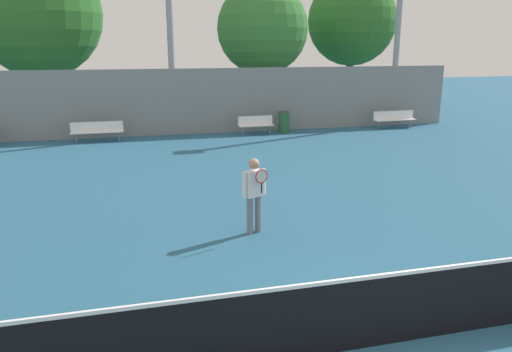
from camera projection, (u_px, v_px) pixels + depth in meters
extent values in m
plane|color=#285B7A|center=(387.00, 344.00, 6.90)|extent=(100.00, 100.00, 0.00)
cube|color=black|center=(389.00, 311.00, 6.77)|extent=(11.12, 0.03, 1.02)
cube|color=white|center=(392.00, 274.00, 6.63)|extent=(11.12, 0.04, 0.05)
cylinder|color=slate|center=(250.00, 215.00, 10.81)|extent=(0.14, 0.14, 0.83)
cylinder|color=slate|center=(258.00, 214.00, 10.93)|extent=(0.14, 0.14, 0.83)
cube|color=white|center=(254.00, 184.00, 10.69)|extent=(0.44, 0.32, 0.57)
cylinder|color=white|center=(244.00, 185.00, 10.56)|extent=(0.10, 0.10, 0.55)
cylinder|color=white|center=(263.00, 181.00, 10.83)|extent=(0.10, 0.10, 0.55)
sphere|color=tan|center=(254.00, 164.00, 10.58)|extent=(0.24, 0.24, 0.24)
cylinder|color=black|center=(262.00, 188.00, 10.48)|extent=(0.03, 0.03, 0.22)
torus|color=red|center=(262.00, 176.00, 10.41)|extent=(0.30, 0.13, 0.31)
cylinder|color=silver|center=(262.00, 176.00, 10.41)|extent=(0.25, 0.10, 0.27)
cube|color=white|center=(256.00, 126.00, 22.74)|extent=(1.62, 0.40, 0.04)
cylinder|color=gray|center=(243.00, 131.00, 22.64)|extent=(0.06, 0.06, 0.40)
cylinder|color=gray|center=(270.00, 130.00, 22.96)|extent=(0.06, 0.06, 0.40)
cube|color=white|center=(255.00, 120.00, 22.86)|extent=(1.62, 0.04, 0.40)
cube|color=white|center=(97.00, 132.00, 21.03)|extent=(2.16, 0.40, 0.04)
cylinder|color=gray|center=(76.00, 138.00, 20.88)|extent=(0.06, 0.06, 0.40)
cylinder|color=gray|center=(119.00, 136.00, 21.30)|extent=(0.06, 0.06, 0.40)
cube|color=white|center=(97.00, 126.00, 21.15)|extent=(2.16, 0.04, 0.40)
cube|color=white|center=(395.00, 120.00, 24.48)|extent=(2.16, 0.40, 0.04)
cylinder|color=gray|center=(379.00, 125.00, 24.32)|extent=(0.06, 0.06, 0.40)
cylinder|color=gray|center=(410.00, 124.00, 24.74)|extent=(0.06, 0.06, 0.40)
cube|color=white|center=(393.00, 115.00, 24.59)|extent=(2.16, 0.04, 0.40)
cylinder|color=#939399|center=(398.00, 30.00, 24.69)|extent=(0.29, 0.29, 9.42)
cylinder|color=#939399|center=(170.00, 39.00, 22.26)|extent=(0.29, 0.29, 8.49)
cylinder|color=#235B33|center=(284.00, 123.00, 23.26)|extent=(0.51, 0.51, 0.94)
cylinder|color=#333338|center=(284.00, 112.00, 23.14)|extent=(0.53, 0.53, 0.04)
cube|color=gray|center=(199.00, 101.00, 22.79)|extent=(25.34, 0.06, 2.96)
cylinder|color=brown|center=(262.00, 93.00, 27.09)|extent=(0.36, 0.36, 2.90)
sphere|color=#387A33|center=(263.00, 28.00, 26.23)|extent=(4.80, 4.80, 4.80)
cylinder|color=brown|center=(349.00, 84.00, 30.62)|extent=(0.44, 0.44, 3.26)
sphere|color=#2D6B28|center=(352.00, 21.00, 29.66)|extent=(5.25, 5.25, 5.25)
cylinder|color=brown|center=(46.00, 93.00, 26.67)|extent=(0.52, 0.52, 2.94)
sphere|color=#2D6B28|center=(37.00, 13.00, 25.63)|extent=(6.52, 6.52, 6.52)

